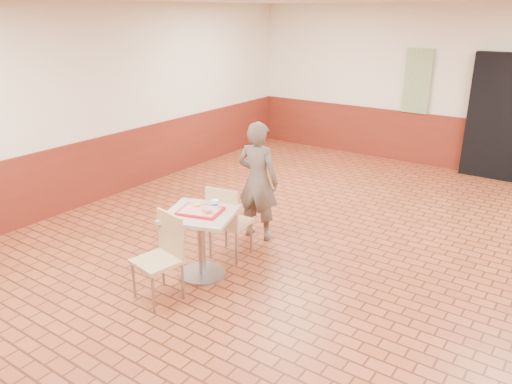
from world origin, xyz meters
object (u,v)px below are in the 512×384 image
Objects in this scene: chair_main_front at (163,252)px; ring_donut at (197,204)px; paper_cup at (215,204)px; customer at (258,181)px; chair_main_back at (227,219)px; serving_tray at (200,211)px; main_table at (201,233)px; long_john_donut at (206,211)px.

chair_main_front reaches higher than ring_donut.
paper_cup reaches higher than ring_donut.
customer is 16.18× the size of ring_donut.
chair_main_back reaches higher than ring_donut.
chair_main_front is 0.63m from serving_tray.
paper_cup is (0.11, 0.13, 0.33)m from main_table.
chair_main_front is 0.98× the size of chair_main_back.
long_john_donut is at bearing -23.18° from ring_donut.
long_john_donut is at bearing 86.32° from chair_main_front.
ring_donut is (-0.09, -0.43, 0.30)m from chair_main_back.
chair_main_front is at bearing -93.73° from main_table.
chair_main_back is at bearing 92.33° from serving_tray.
long_john_donut is at bearing 96.52° from chair_main_back.
chair_main_front is (-0.04, -0.56, -0.01)m from main_table.
long_john_donut is at bearing -9.72° from main_table.
chair_main_front reaches higher than long_john_donut.
chair_main_back is at bearing 99.94° from chair_main_front.
customer is 11.03× the size of long_john_donut.
ring_donut is (-0.03, -1.15, 0.04)m from customer.
chair_main_back is 0.77m from customer.
customer reaches higher than chair_main_back.
chair_main_front is at bearing 82.07° from chair_main_back.
long_john_donut is 1.45× the size of paper_cup.
chair_main_front is 6.46× the size of long_john_donut.
customer is 16.00× the size of paper_cup.
customer is 3.44× the size of serving_tray.
serving_tray is at bearing -130.33° from paper_cup.
chair_main_front is at bearing -104.50° from long_john_donut.
customer reaches higher than main_table.
long_john_donut reaches higher than serving_tray.
customer is 1.23m from serving_tray.
ring_donut is (-0.11, 0.07, 0.03)m from serving_tray.
chair_main_back reaches higher than paper_cup.
ring_donut is at bearing 107.18° from chair_main_front.
chair_main_back is at bearing 87.83° from customer.
long_john_donut is at bearing 91.69° from customer.
ring_donut is at bearing 81.84° from customer.
customer reaches higher than paper_cup.
customer is (-0.06, 0.72, 0.26)m from chair_main_back.
main_table is 0.83× the size of chair_main_back.
main_table is at bearing 86.97° from customer.
main_table is 0.37m from paper_cup.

